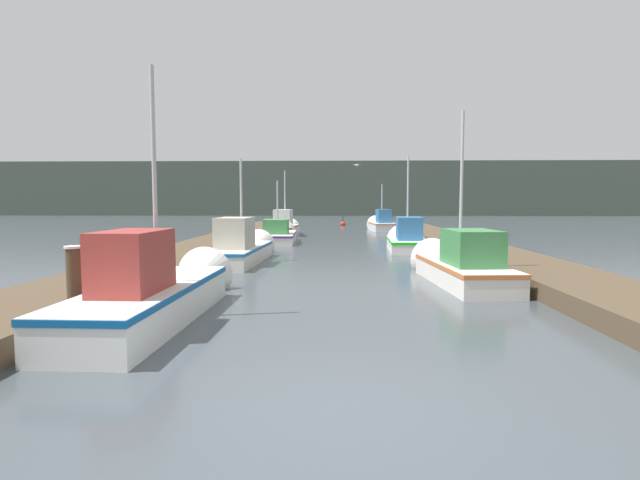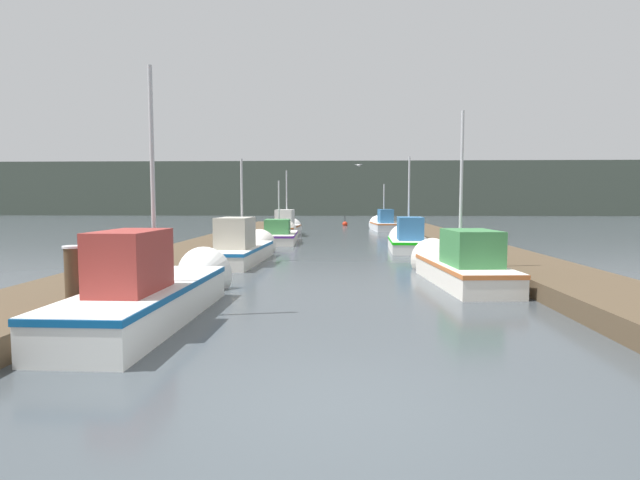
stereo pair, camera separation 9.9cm
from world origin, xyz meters
TOP-DOWN VIEW (x-y plane):
  - ground_plane at (0.00, 0.00)m, footprint 200.00×200.00m
  - dock_left at (-5.47, 16.00)m, footprint 2.37×40.00m
  - dock_right at (5.47, 16.00)m, footprint 2.37×40.00m
  - distant_shore_ridge at (0.00, 72.21)m, footprint 120.00×16.00m
  - fishing_boat_0 at (-3.33, 4.08)m, footprint 1.59×6.07m
  - fishing_boat_1 at (3.20, 8.26)m, footprint 1.81×5.33m
  - fishing_boat_2 at (-3.38, 12.58)m, footprint 1.68×5.94m
  - fishing_boat_3 at (3.05, 16.87)m, footprint 1.80×4.69m
  - fishing_boat_4 at (-3.07, 20.93)m, footprint 1.97×5.53m
  - fishing_boat_5 at (-3.18, 25.57)m, footprint 1.54×5.05m
  - fishing_boat_6 at (3.20, 30.94)m, footprint 1.86×4.69m
  - mooring_piling_0 at (-4.36, 36.13)m, footprint 0.29×0.29m
  - mooring_piling_1 at (-4.43, 3.14)m, footprint 0.31×0.31m
  - channel_buoy at (0.54, 37.55)m, footprint 0.45×0.45m
  - seagull_lead at (1.19, 24.73)m, footprint 0.47×0.47m

SIDE VIEW (x-z plane):
  - ground_plane at x=0.00m, z-range 0.00..0.00m
  - channel_buoy at x=0.54m, z-range -0.34..0.61m
  - dock_left at x=-5.47m, z-range 0.00..0.41m
  - dock_right at x=5.47m, z-range 0.00..0.41m
  - fishing_boat_4 at x=-3.07m, z-range -1.51..2.24m
  - fishing_boat_3 at x=3.05m, z-range -1.83..2.69m
  - fishing_boat_6 at x=3.20m, z-range -1.42..2.31m
  - fishing_boat_1 at x=3.20m, z-range -1.96..2.89m
  - fishing_boat_2 at x=-3.38m, z-range -1.53..2.48m
  - fishing_boat_0 at x=-3.33m, z-range -1.96..2.95m
  - fishing_boat_5 at x=-3.18m, z-range -1.65..2.67m
  - mooring_piling_1 at x=-4.43m, z-range 0.01..1.41m
  - mooring_piling_0 at x=-4.36m, z-range 0.01..1.43m
  - distant_shore_ridge at x=0.00m, z-range 0.00..7.59m
  - seagull_lead at x=1.19m, z-range 4.17..4.29m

